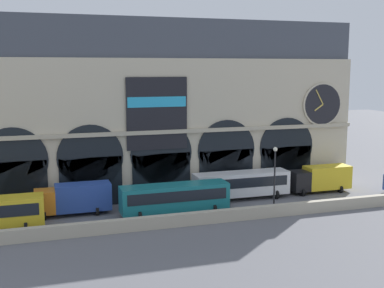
# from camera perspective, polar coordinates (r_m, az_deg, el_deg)

# --- Properties ---
(ground_plane) EXTENTS (200.00, 200.00, 0.00)m
(ground_plane) POSITION_cam_1_polar(r_m,az_deg,el_deg) (50.66, -2.15, -7.99)
(ground_plane) COLOR slate
(quay_parapet_wall) EXTENTS (90.00, 0.70, 1.20)m
(quay_parapet_wall) POSITION_cam_1_polar(r_m,az_deg,el_deg) (46.49, -0.69, -8.78)
(quay_parapet_wall) COLOR #B2A891
(quay_parapet_wall) RESTS_ON ground
(station_building) EXTENTS (47.93, 6.06, 20.12)m
(station_building) POSITION_cam_1_polar(r_m,az_deg,el_deg) (56.29, -4.33, 3.84)
(station_building) COLOR beige
(station_building) RESTS_ON ground
(box_truck_midwest) EXTENTS (7.50, 2.91, 3.12)m
(box_truck_midwest) POSITION_cam_1_polar(r_m,az_deg,el_deg) (50.98, -13.57, -6.15)
(box_truck_midwest) COLOR orange
(box_truck_midwest) RESTS_ON ground
(bus_center) EXTENTS (11.00, 3.25, 3.10)m
(bus_center) POSITION_cam_1_polar(r_m,az_deg,el_deg) (49.58, -2.02, -6.23)
(bus_center) COLOR #19727A
(bus_center) RESTS_ON ground
(bus_mideast) EXTENTS (11.00, 3.25, 3.10)m
(bus_mideast) POSITION_cam_1_polar(r_m,az_deg,el_deg) (55.50, 5.77, -4.63)
(bus_mideast) COLOR white
(bus_mideast) RESTS_ON ground
(box_truck_east) EXTENTS (7.50, 2.91, 3.12)m
(box_truck_east) POSITION_cam_1_polar(r_m,az_deg,el_deg) (60.32, 14.74, -3.87)
(box_truck_east) COLOR black
(box_truck_east) RESTS_ON ground
(street_lamp_quayside) EXTENTS (0.44, 0.44, 6.90)m
(street_lamp_quayside) POSITION_cam_1_polar(r_m,az_deg,el_deg) (49.75, 9.62, -3.18)
(street_lamp_quayside) COLOR black
(street_lamp_quayside) RESTS_ON ground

